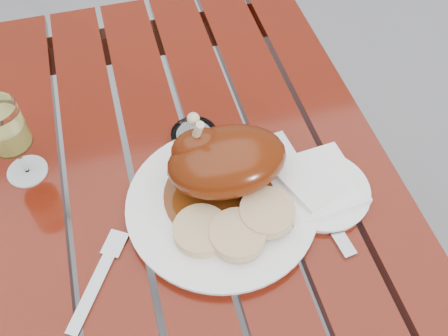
# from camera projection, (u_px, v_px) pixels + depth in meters

# --- Properties ---
(table) EXTENTS (0.80, 1.20, 0.75)m
(table) POSITION_uv_depth(u_px,v_px,m) (187.00, 297.00, 1.14)
(table) COLOR maroon
(table) RESTS_ON ground
(dinner_plate) EXTENTS (0.36, 0.36, 0.02)m
(dinner_plate) POSITION_uv_depth(u_px,v_px,m) (222.00, 205.00, 0.83)
(dinner_plate) COLOR white
(dinner_plate) RESTS_ON table
(roast_duck) EXTENTS (0.21, 0.19, 0.14)m
(roast_duck) POSITION_uv_depth(u_px,v_px,m) (223.00, 161.00, 0.81)
(roast_duck) COLOR #58250A
(roast_duck) RESTS_ON dinner_plate
(bread_dumplings) EXTENTS (0.20, 0.11, 0.03)m
(bread_dumplings) POSITION_uv_depth(u_px,v_px,m) (235.00, 226.00, 0.78)
(bread_dumplings) COLOR #D9B684
(bread_dumplings) RESTS_ON dinner_plate
(wine_glass) EXTENTS (0.08, 0.08, 0.17)m
(wine_glass) POSITION_uv_depth(u_px,v_px,m) (12.00, 142.00, 0.82)
(wine_glass) COLOR #C8C45B
(wine_glass) RESTS_ON table
(side_plate) EXTENTS (0.19, 0.19, 0.01)m
(side_plate) POSITION_uv_depth(u_px,v_px,m) (322.00, 191.00, 0.85)
(side_plate) COLOR white
(side_plate) RESTS_ON table
(napkin) EXTENTS (0.15, 0.15, 0.01)m
(napkin) POSITION_uv_depth(u_px,v_px,m) (315.00, 183.00, 0.85)
(napkin) COLOR white
(napkin) RESTS_ON side_plate
(ashtray) EXTENTS (0.10, 0.10, 0.02)m
(ashtray) POSITION_uv_depth(u_px,v_px,m) (194.00, 137.00, 0.92)
(ashtray) COLOR #B2B7BC
(ashtray) RESTS_ON table
(fork) EXTENTS (0.10, 0.15, 0.01)m
(fork) POSITION_uv_depth(u_px,v_px,m) (95.00, 285.00, 0.76)
(fork) COLOR gray
(fork) RESTS_ON table
(knife) EXTENTS (0.05, 0.23, 0.01)m
(knife) POSITION_uv_depth(u_px,v_px,m) (315.00, 199.00, 0.85)
(knife) COLOR gray
(knife) RESTS_ON table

